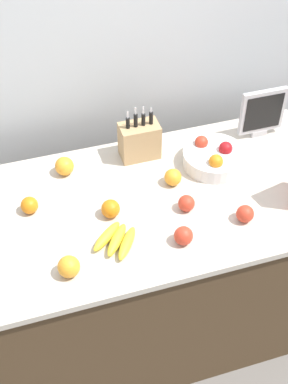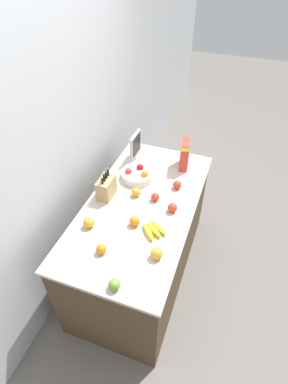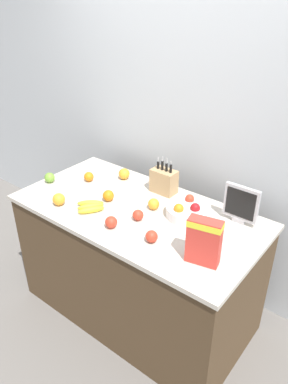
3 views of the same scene
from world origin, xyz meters
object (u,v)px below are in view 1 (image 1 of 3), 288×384
(apple_by_knife_block, at_px, (186,203))
(orange_back_center, at_px, (111,209))
(apple_front, at_px, (183,236))
(orange_front_right, at_px, (64,166))
(apple_middle, at_px, (245,214))
(orange_front_left, at_px, (69,267))
(banana_bunch, at_px, (117,240))
(orange_mid_right, at_px, (29,205))
(knife_block, at_px, (140,140))
(orange_front_center, at_px, (173,177))
(small_monitor, at_px, (262,112))
(fruit_bowl, at_px, (214,157))

(apple_by_knife_block, distance_m, orange_back_center, 0.32)
(apple_front, height_order, orange_front_right, orange_front_right)
(apple_middle, height_order, orange_front_left, orange_front_left)
(banana_bunch, xyz_separation_m, orange_mid_right, (-0.30, 0.28, 0.02))
(knife_block, xyz_separation_m, orange_mid_right, (-0.54, -0.21, -0.05))
(apple_by_knife_block, height_order, orange_front_center, orange_front_center)
(small_monitor, height_order, fruit_bowl, small_monitor)
(banana_bunch, height_order, orange_front_center, orange_front_center)
(orange_front_left, bearing_deg, apple_front, 2.45)
(fruit_bowl, height_order, banana_bunch, fruit_bowl)
(apple_by_knife_block, height_order, orange_front_right, orange_front_right)
(small_monitor, height_order, apple_by_knife_block, small_monitor)
(apple_middle, height_order, orange_front_center, orange_front_center)
(small_monitor, distance_m, orange_mid_right, 1.16)
(fruit_bowl, distance_m, apple_front, 0.50)
(small_monitor, bearing_deg, banana_bunch, -151.17)
(apple_front, bearing_deg, fruit_bowl, 53.55)
(small_monitor, height_order, banana_bunch, small_monitor)
(apple_by_knife_block, distance_m, apple_middle, 0.24)
(orange_front_left, distance_m, orange_back_center, 0.33)
(knife_block, xyz_separation_m, apple_by_knife_block, (0.08, -0.39, -0.05))
(knife_block, distance_m, banana_bunch, 0.55)
(banana_bunch, relative_size, apple_by_knife_block, 3.07)
(apple_middle, bearing_deg, apple_front, -172.33)
(apple_by_knife_block, relative_size, orange_back_center, 0.90)
(banana_bunch, distance_m, orange_mid_right, 0.41)
(small_monitor, distance_m, orange_back_center, 0.88)
(apple_middle, bearing_deg, apple_by_knife_block, 147.85)
(apple_front, bearing_deg, small_monitor, 42.24)
(apple_by_knife_block, relative_size, apple_middle, 0.96)
(apple_front, height_order, apple_middle, apple_front)
(apple_front, height_order, apple_by_knife_block, apple_front)
(orange_front_center, relative_size, orange_front_right, 0.90)
(orange_mid_right, xyz_separation_m, orange_front_right, (0.19, 0.19, 0.01))
(apple_by_knife_block, bearing_deg, fruit_bowl, 46.69)
(orange_front_left, xyz_separation_m, orange_front_center, (0.53, 0.35, -0.00))
(apple_middle, relative_size, orange_front_right, 0.87)
(small_monitor, xyz_separation_m, banana_bunch, (-0.84, -0.46, -0.11))
(knife_block, relative_size, small_monitor, 1.08)
(apple_front, relative_size, apple_by_knife_block, 1.08)
(fruit_bowl, bearing_deg, small_monitor, 24.37)
(knife_block, relative_size, orange_front_left, 3.21)
(small_monitor, height_order, orange_front_left, small_monitor)
(apple_by_knife_block, xyz_separation_m, orange_front_center, (-0.00, 0.17, 0.00))
(apple_middle, height_order, orange_mid_right, same)
(small_monitor, distance_m, orange_front_center, 0.56)
(knife_block, bearing_deg, fruit_bowl, -27.57)
(fruit_bowl, bearing_deg, knife_block, 152.43)
(apple_middle, xyz_separation_m, orange_front_left, (-0.74, -0.06, 0.01))
(banana_bunch, bearing_deg, knife_block, 63.50)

